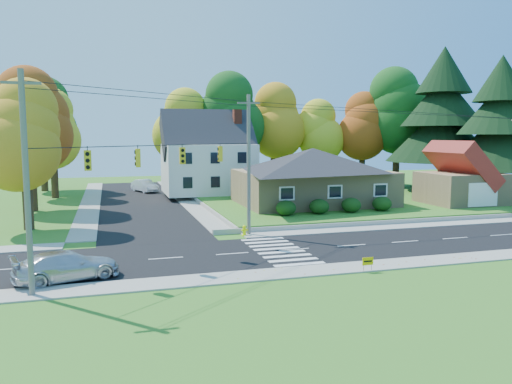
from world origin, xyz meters
TOP-DOWN VIEW (x-y plane):
  - ground at (0.00, 0.00)m, footprint 120.00×120.00m
  - road_main at (0.00, 0.00)m, footprint 90.00×8.00m
  - road_cross at (-8.00, 26.00)m, footprint 8.00×44.00m
  - sidewalk_north at (0.00, 5.00)m, footprint 90.00×2.00m
  - sidewalk_south at (0.00, -5.00)m, footprint 90.00×2.00m
  - lawn at (13.00, 21.00)m, footprint 30.00×30.00m
  - ranch_house at (8.00, 16.00)m, footprint 14.60×10.60m
  - colonial_house at (0.04, 28.00)m, footprint 10.40×8.40m
  - garage at (22.00, 11.99)m, footprint 7.30×6.30m
  - hedge_row at (7.50, 9.80)m, footprint 10.70×1.70m
  - traffic_infrastructure at (-0.15, 1.35)m, footprint 38.10×10.66m
  - tree_lot_0 at (-2.00, 34.00)m, footprint 6.72×6.72m
  - tree_lot_1 at (4.00, 33.00)m, footprint 7.84×7.84m
  - tree_lot_2 at (10.00, 34.00)m, footprint 7.28×7.28m
  - tree_lot_3 at (16.00, 33.00)m, footprint 6.16×6.16m
  - tree_lot_4 at (22.00, 32.00)m, footprint 6.72×6.72m
  - tree_lot_5 at (26.00, 30.00)m, footprint 8.40×8.40m
  - conifer_east_a at (27.00, 22.00)m, footprint 12.80×12.80m
  - conifer_east_b at (28.00, 14.00)m, footprint 11.20×11.20m
  - tree_west_0 at (-17.00, 12.00)m, footprint 6.16×6.16m
  - tree_west_1 at (-18.00, 22.00)m, footprint 7.28×7.28m
  - tree_west_2 at (-17.00, 32.00)m, footprint 6.72×6.72m
  - tree_west_3 at (-19.00, 40.00)m, footprint 7.84×7.84m
  - silver_sedan at (-13.18, -3.07)m, footprint 5.43×3.38m
  - white_car at (-6.76, 34.95)m, footprint 3.28×5.00m
  - fire_hydrant at (-1.91, 4.95)m, footprint 0.45×0.35m
  - yard_sign at (1.89, -5.91)m, footprint 0.63×0.03m

SIDE VIEW (x-z plane):
  - ground at x=0.00m, z-range 0.00..0.00m
  - road_main at x=0.00m, z-range 0.00..0.02m
  - road_cross at x=-8.00m, z-range 0.00..0.02m
  - sidewalk_north at x=0.00m, z-range 0.00..0.08m
  - sidewalk_south at x=0.00m, z-range 0.00..0.08m
  - lawn at x=13.00m, z-range 0.00..0.50m
  - fire_hydrant at x=-1.91m, z-range -0.02..0.78m
  - yard_sign at x=1.89m, z-range 0.17..0.95m
  - silver_sedan at x=-13.18m, z-range 0.02..1.49m
  - white_car at x=-6.76m, z-range 0.02..1.58m
  - hedge_row at x=7.50m, z-range 0.50..1.77m
  - garage at x=22.00m, z-range 0.54..5.14m
  - ranch_house at x=8.00m, z-range 0.57..5.97m
  - colonial_house at x=0.04m, z-range -0.22..9.38m
  - traffic_infrastructure at x=-0.15m, z-range 0.15..10.15m
  - tree_west_0 at x=-17.00m, z-range 1.42..12.89m
  - tree_lot_3 at x=16.00m, z-range 1.92..13.39m
  - tree_west_2 at x=-17.00m, z-range 1.55..14.06m
  - conifer_east_b at x=28.00m, z-range 0.86..15.70m
  - tree_lot_0 at x=-2.00m, z-range 2.05..14.56m
  - tree_lot_4 at x=22.00m, z-range 2.05..14.56m
  - tree_west_1 at x=-18.00m, z-range 1.68..15.24m
  - tree_lot_2 at x=10.00m, z-range 2.18..15.74m
  - tree_west_3 at x=-19.00m, z-range 1.81..16.41m
  - conifer_east_a at x=27.00m, z-range 0.91..17.87m
  - tree_lot_1 at x=4.00m, z-range 2.31..16.91m
  - tree_lot_5 at x=26.00m, z-range 2.45..18.09m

